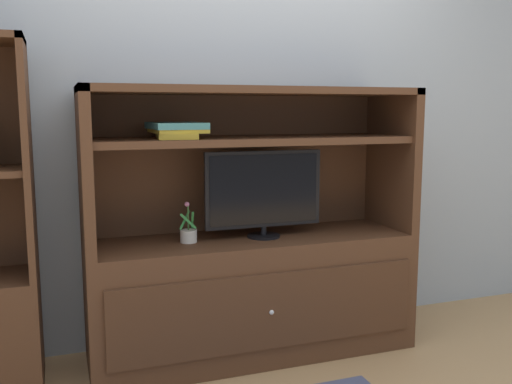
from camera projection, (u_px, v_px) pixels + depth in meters
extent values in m
plane|color=tan|center=(280.00, 384.00, 2.72)|extent=(8.00, 8.00, 0.00)
cube|color=#9EA8B2|center=(233.00, 95.00, 3.21)|extent=(6.00, 0.10, 2.80)
cube|color=#4C2D1C|center=(253.00, 295.00, 3.04)|extent=(1.74, 0.51, 0.64)
cube|color=#462A19|center=(271.00, 311.00, 2.79)|extent=(1.60, 0.02, 0.39)
sphere|color=silver|center=(272.00, 312.00, 2.78)|extent=(0.02, 0.02, 0.02)
cube|color=#4C2D1C|center=(85.00, 169.00, 2.66)|extent=(0.05, 0.51, 0.79)
cube|color=#4C2D1C|center=(391.00, 159.00, 3.22)|extent=(0.05, 0.51, 0.79)
cube|color=#4C2D1C|center=(238.00, 160.00, 3.17)|extent=(1.74, 0.02, 0.79)
cube|color=#4C2D1C|center=(253.00, 91.00, 2.88)|extent=(1.74, 0.51, 0.04)
cube|color=#4C2D1C|center=(253.00, 140.00, 2.92)|extent=(1.64, 0.46, 0.04)
cylinder|color=black|center=(264.00, 236.00, 2.99)|extent=(0.17, 0.17, 0.01)
cylinder|color=black|center=(264.00, 231.00, 2.99)|extent=(0.03, 0.03, 0.05)
cube|color=black|center=(264.00, 189.00, 2.96)|extent=(0.64, 0.02, 0.40)
cube|color=black|center=(265.00, 189.00, 2.94)|extent=(0.60, 0.00, 0.36)
cylinder|color=beige|center=(189.00, 236.00, 2.87)|extent=(0.09, 0.09, 0.06)
cylinder|color=#3D6B33|center=(188.00, 216.00, 2.86)|extent=(0.01, 0.01, 0.14)
cube|color=#2D7A38|center=(192.00, 220.00, 2.86)|extent=(0.02, 0.07, 0.10)
cube|color=#2D7A38|center=(185.00, 220.00, 2.87)|extent=(0.07, 0.07, 0.09)
cube|color=#2D7A38|center=(188.00, 221.00, 2.84)|extent=(0.08, 0.02, 0.08)
sphere|color=#C6729E|center=(187.00, 204.00, 2.84)|extent=(0.02, 0.02, 0.02)
cube|color=gold|center=(176.00, 135.00, 2.78)|extent=(0.22, 0.34, 0.03)
cube|color=gold|center=(178.00, 131.00, 2.78)|extent=(0.25, 0.32, 0.02)
cube|color=teal|center=(176.00, 126.00, 2.78)|extent=(0.27, 0.33, 0.03)
cube|color=#4C2D1C|center=(28.00, 158.00, 2.57)|extent=(0.03, 0.40, 1.09)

